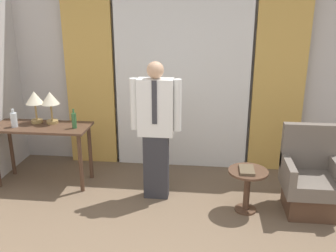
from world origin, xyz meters
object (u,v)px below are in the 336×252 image
(bottle_by_lamp, at_px, (14,120))
(book, at_px, (247,170))
(table_lamp_left, at_px, (35,100))
(table_lamp_right, at_px, (50,100))
(armchair, at_px, (310,182))
(desk, at_px, (42,135))
(bottle_near_edge, at_px, (74,120))
(person, at_px, (156,126))
(side_table, at_px, (247,183))

(bottle_by_lamp, bearing_deg, book, -7.64)
(table_lamp_left, height_order, book, table_lamp_left)
(table_lamp_left, distance_m, bottle_by_lamp, 0.35)
(table_lamp_right, distance_m, armchair, 3.24)
(desk, height_order, bottle_near_edge, bottle_near_edge)
(bottle_near_edge, bearing_deg, bottle_by_lamp, -176.98)
(desk, distance_m, book, 2.56)
(table_lamp_left, relative_size, armchair, 0.43)
(table_lamp_right, height_order, book, table_lamp_right)
(table_lamp_left, bearing_deg, bottle_near_edge, -15.61)
(table_lamp_left, xyz_separation_m, table_lamp_right, (0.21, 0.00, 0.00))
(person, bearing_deg, bottle_near_edge, 170.24)
(table_lamp_right, xyz_separation_m, side_table, (2.43, -0.55, -0.74))
(bottle_near_edge, relative_size, person, 0.15)
(armchair, bearing_deg, side_table, -171.92)
(table_lamp_right, bearing_deg, desk, -130.97)
(armchair, relative_size, book, 3.81)
(table_lamp_left, distance_m, armchair, 3.44)
(bottle_near_edge, relative_size, bottle_by_lamp, 1.05)
(table_lamp_right, relative_size, book, 1.63)
(bottle_by_lamp, bearing_deg, desk, 14.06)
(table_lamp_left, height_order, table_lamp_right, same)
(bottle_near_edge, bearing_deg, table_lamp_left, 164.39)
(table_lamp_left, distance_m, table_lamp_right, 0.21)
(book, bearing_deg, side_table, 47.32)
(desk, relative_size, person, 0.74)
(table_lamp_right, distance_m, bottle_near_edge, 0.43)
(table_lamp_right, bearing_deg, side_table, -12.78)
(bottle_near_edge, height_order, book, bottle_near_edge)
(desk, height_order, table_lamp_right, table_lamp_right)
(desk, relative_size, bottle_near_edge, 5.01)
(bottle_by_lamp, bearing_deg, side_table, -7.18)
(table_lamp_right, relative_size, bottle_near_edge, 1.69)
(armchair, bearing_deg, bottle_by_lamp, 175.81)
(table_lamp_left, height_order, bottle_by_lamp, table_lamp_left)
(bottle_near_edge, distance_m, side_table, 2.19)
(desk, distance_m, side_table, 2.59)
(armchair, bearing_deg, table_lamp_left, 172.26)
(bottle_by_lamp, distance_m, person, 1.79)
(person, bearing_deg, desk, 171.79)
(table_lamp_left, distance_m, bottle_near_edge, 0.61)
(bottle_by_lamp, xyz_separation_m, book, (2.82, -0.38, -0.36))
(side_table, bearing_deg, armchair, 8.08)
(book, bearing_deg, desk, 169.77)
(table_lamp_right, distance_m, person, 1.43)
(desk, distance_m, bottle_by_lamp, 0.38)
(armchair, height_order, side_table, armchair)
(armchair, bearing_deg, person, 176.05)
(side_table, bearing_deg, table_lamp_left, 168.18)
(table_lamp_left, distance_m, person, 1.63)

